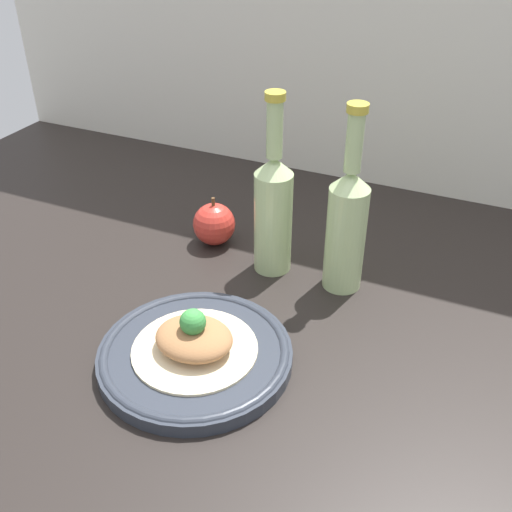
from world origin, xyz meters
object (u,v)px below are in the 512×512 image
object	(u,v)px
plated_food	(194,339)
cider_bottle_right	(347,224)
cider_bottle_left	(273,209)
plate	(195,354)
apple	(214,224)

from	to	relation	value
plated_food	cider_bottle_right	world-z (taller)	cider_bottle_right
cider_bottle_left	cider_bottle_right	world-z (taller)	same
plate	cider_bottle_left	world-z (taller)	cider_bottle_left
cider_bottle_right	apple	size ratio (longest dim) A/B	3.35
cider_bottle_left	cider_bottle_right	bearing A→B (deg)	0.00
plate	cider_bottle_right	world-z (taller)	cider_bottle_right
cider_bottle_left	cider_bottle_right	xyz separation A→B (cm)	(11.80, 0.00, 0.00)
plate	apple	world-z (taller)	apple
plate	cider_bottle_left	xyz separation A→B (cm)	(0.57, 24.82, 9.71)
plate	plated_food	bearing A→B (deg)	90.00
plate	apple	xyz separation A→B (cm)	(-11.62, 27.78, 2.45)
cider_bottle_left	plated_food	bearing A→B (deg)	-91.31
plated_food	apple	xyz separation A→B (cm)	(-11.62, 27.78, -0.13)
cider_bottle_left	apple	distance (cm)	14.49
plated_food	cider_bottle_left	distance (cm)	25.83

